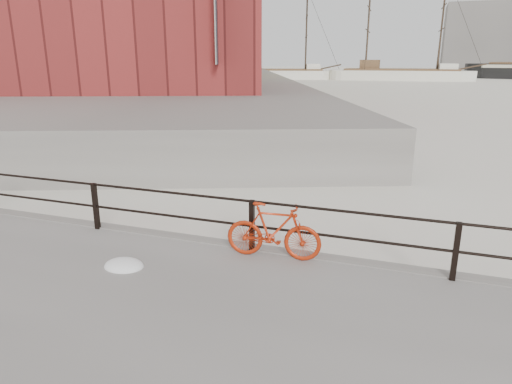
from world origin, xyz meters
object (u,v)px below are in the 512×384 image
Objects in this scene: schooner_left at (277,79)px; workboat_near at (156,97)px; bicycle at (273,231)px; schooner_mid at (400,80)px; workboat_far at (144,91)px.

schooner_left reaches higher than workboat_near.
bicycle is 79.32m from schooner_mid.
schooner_mid reaches higher than workboat_far.
workboat_far reaches higher than bicycle.
workboat_far is at bearing 120.35° from bicycle.
schooner_left is at bearing -176.38° from schooner_mid.
workboat_near is at bearing -52.52° from workboat_far.
workboat_near is at bearing -105.51° from schooner_left.
schooner_left is 42.54m from workboat_near.
bicycle is 41.57m from workboat_near.
schooner_mid is at bearing 86.00° from bicycle.
workboat_far is (-5.37, -36.56, 0.00)m from schooner_left.
workboat_far is at bearing -127.60° from schooner_mid.
workboat_near is at bearing -118.73° from schooner_mid.
schooner_mid is at bearing 40.89° from workboat_near.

